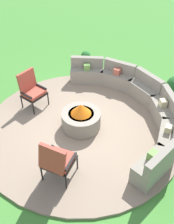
# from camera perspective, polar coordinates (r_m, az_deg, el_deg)

# --- Properties ---
(ground_plane) EXTENTS (24.00, 24.00, 0.00)m
(ground_plane) POSITION_cam_1_polar(r_m,az_deg,el_deg) (7.08, -1.24, -3.48)
(ground_plane) COLOR #478C38
(patio_circle) EXTENTS (5.22, 5.22, 0.06)m
(patio_circle) POSITION_cam_1_polar(r_m,az_deg,el_deg) (7.06, -1.24, -3.30)
(patio_circle) COLOR gray
(patio_circle) RESTS_ON ground_plane
(fire_pit) EXTENTS (1.02, 1.02, 0.73)m
(fire_pit) POSITION_cam_1_polar(r_m,az_deg,el_deg) (6.85, -1.28, -1.36)
(fire_pit) COLOR gray
(fire_pit) RESTS_ON patio_circle
(curved_stone_bench) EXTENTS (4.58, 2.83, 0.82)m
(curved_stone_bench) POSITION_cam_1_polar(r_m,az_deg,el_deg) (7.39, 10.57, 1.75)
(curved_stone_bench) COLOR gray
(curved_stone_bench) RESTS_ON patio_circle
(lounge_chair_front_left) EXTENTS (0.65, 0.70, 1.08)m
(lounge_chair_front_left) POSITION_cam_1_polar(r_m,az_deg,el_deg) (7.59, -11.95, 4.89)
(lounge_chair_front_left) COLOR black
(lounge_chair_front_left) RESTS_ON patio_circle
(lounge_chair_front_right) EXTENTS (0.82, 0.83, 1.11)m
(lounge_chair_front_right) POSITION_cam_1_polar(r_m,az_deg,el_deg) (5.54, -6.59, -10.31)
(lounge_chair_front_right) COLOR black
(lounge_chair_front_right) RESTS_ON patio_circle
(potted_plant_0) EXTENTS (0.34, 0.34, 0.64)m
(potted_plant_0) POSITION_cam_1_polar(r_m,az_deg,el_deg) (9.54, -0.25, 11.49)
(potted_plant_0) COLOR brown
(potted_plant_0) RESTS_ON ground_plane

